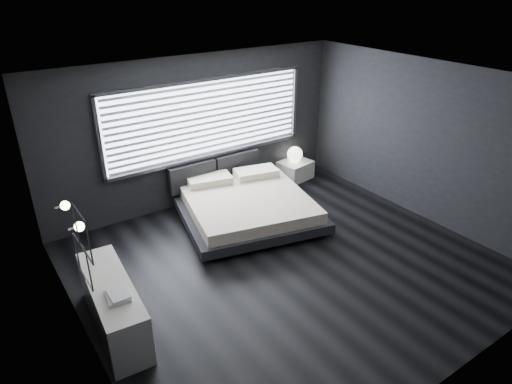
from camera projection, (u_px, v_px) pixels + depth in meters
room at (290, 182)px, 6.46m from camera, size 6.04×6.00×2.80m
window at (209, 119)px, 8.46m from camera, size 4.14×0.09×1.52m
headboard at (215, 171)px, 8.91m from camera, size 1.96×0.16×0.52m
sconce_near at (79, 227)px, 4.94m from camera, size 0.18×0.11×0.11m
sconce_far at (65, 206)px, 5.38m from camera, size 0.18×0.11×0.11m
wall_art_upper at (82, 233)px, 4.34m from camera, size 0.01×0.48×0.48m
wall_art_lower at (83, 262)px, 4.73m from camera, size 0.01×0.48×0.48m
bed at (247, 205)px, 8.23m from camera, size 2.78×2.70×0.60m
nightstand at (295, 170)px, 9.91m from camera, size 0.74×0.65×0.39m
orb_lamp at (295, 154)px, 9.77m from camera, size 0.33×0.33×0.33m
dresser at (113, 305)px, 5.68m from camera, size 0.62×1.75×0.69m
book_stack at (118, 295)px, 5.27m from camera, size 0.29×0.36×0.07m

